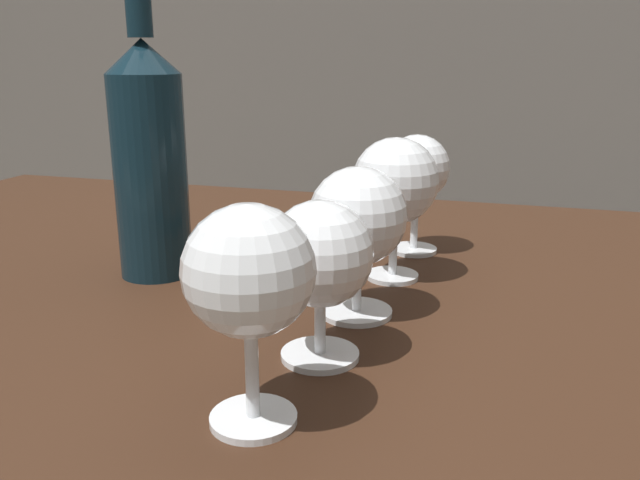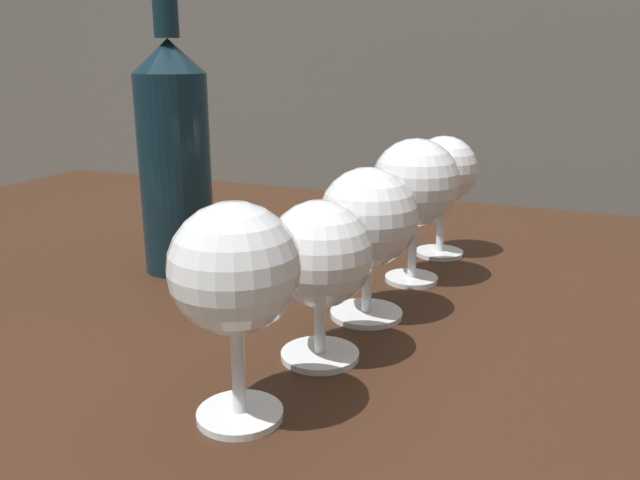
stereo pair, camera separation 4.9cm
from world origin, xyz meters
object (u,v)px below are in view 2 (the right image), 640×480
at_px(wine_glass_rose, 415,186).
at_px(wine_bottle, 174,153).
at_px(wine_glass_chardonnay, 368,220).
at_px(wine_glass_pinot, 235,272).
at_px(wine_glass_port, 443,173).
at_px(wine_glass_merlot, 320,256).

relative_size(wine_glass_rose, wine_bottle, 0.47).
bearing_deg(wine_glass_chardonnay, wine_bottle, 167.48).
bearing_deg(wine_bottle, wine_glass_pinot, -49.26).
bearing_deg(wine_glass_rose, wine_bottle, -167.26).
distance_m(wine_glass_pinot, wine_glass_rose, 0.31).
xyz_separation_m(wine_glass_pinot, wine_glass_rose, (0.04, 0.31, 0.00)).
height_order(wine_glass_chardonnay, wine_bottle, wine_bottle).
bearing_deg(wine_glass_pinot, wine_glass_rose, 83.22).
relative_size(wine_glass_chardonnay, wine_glass_rose, 0.91).
xyz_separation_m(wine_glass_chardonnay, wine_glass_port, (0.02, 0.21, 0.01)).
relative_size(wine_glass_merlot, wine_glass_rose, 0.85).
xyz_separation_m(wine_glass_chardonnay, wine_glass_rose, (0.01, 0.11, 0.01)).
bearing_deg(wine_glass_chardonnay, wine_glass_rose, 82.76).
xyz_separation_m(wine_glass_merlot, wine_glass_chardonnay, (0.01, 0.10, 0.01)).
bearing_deg(wine_glass_port, wine_bottle, -148.13).
distance_m(wine_glass_chardonnay, wine_glass_port, 0.22).
bearing_deg(wine_glass_pinot, wine_glass_merlot, 81.36).
distance_m(wine_glass_pinot, wine_glass_port, 0.41).
bearing_deg(wine_glass_pinot, wine_glass_port, 83.95).
height_order(wine_glass_merlot, wine_glass_port, wine_glass_port).
height_order(wine_glass_merlot, wine_glass_chardonnay, wine_glass_chardonnay).
relative_size(wine_glass_pinot, wine_glass_port, 1.03).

